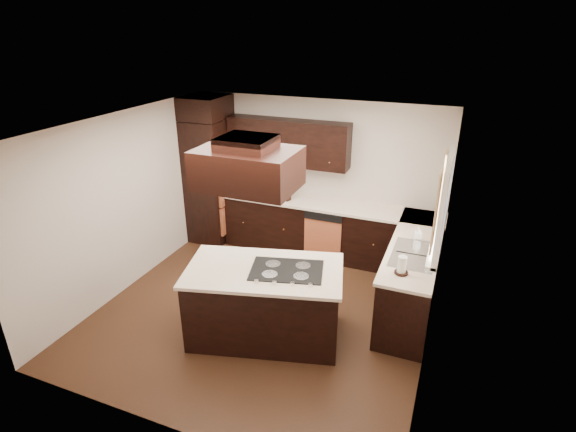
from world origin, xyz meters
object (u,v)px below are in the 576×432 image
(island, at_px, (265,304))
(range_hood, at_px, (248,169))
(spice_rack, at_px, (279,188))
(oven_column, at_px, (211,181))

(island, xyz_separation_m, range_hood, (-0.12, -0.09, 1.72))
(spice_rack, bearing_deg, range_hood, -60.84)
(oven_column, height_order, island, oven_column)
(oven_column, distance_m, range_hood, 3.13)
(island, height_order, spice_rack, spice_rack)
(oven_column, distance_m, spice_rack, 1.27)
(island, relative_size, range_hood, 1.68)
(island, distance_m, range_hood, 1.73)
(range_hood, relative_size, spice_rack, 2.54)
(island, distance_m, spice_rack, 2.39)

